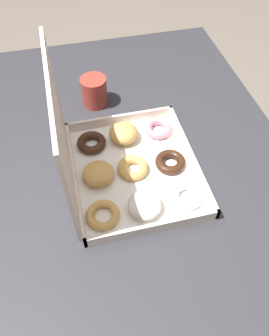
{
  "coord_description": "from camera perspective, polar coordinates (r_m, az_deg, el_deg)",
  "views": [
    {
      "loc": [
        -0.58,
        0.13,
        1.42
      ],
      "look_at": [
        -0.06,
        0.01,
        0.74
      ],
      "focal_mm": 35.0,
      "sensor_mm": 36.0,
      "label": 1
    }
  ],
  "objects": [
    {
      "name": "ground_plane",
      "position": [
        1.54,
        -0.25,
        -15.58
      ],
      "size": [
        8.0,
        8.0,
        0.0
      ],
      "primitive_type": "plane",
      "color": "#6B6054"
    },
    {
      "name": "dining_table",
      "position": [
        0.98,
        -0.37,
        -1.16
      ],
      "size": [
        1.2,
        0.87,
        0.73
      ],
      "color": "#2D2D33",
      "rests_on": "ground_plane"
    },
    {
      "name": "donut_box",
      "position": [
        0.82,
        -2.83,
        1.28
      ],
      "size": [
        0.38,
        0.33,
        0.33
      ],
      "color": "white",
      "rests_on": "dining_table"
    },
    {
      "name": "coffee_mug",
      "position": [
        1.04,
        -7.03,
        13.17
      ],
      "size": [
        0.08,
        0.08,
        0.09
      ],
      "color": "#A3382D",
      "rests_on": "dining_table"
    }
  ]
}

